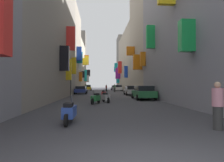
# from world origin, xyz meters

# --- Properties ---
(ground_plane) EXTENTS (140.00, 140.00, 0.00)m
(ground_plane) POSITION_xyz_m (0.00, 30.00, 0.00)
(ground_plane) COLOR #38383D
(building_left_mid_a) EXTENTS (7.07, 22.56, 20.33)m
(building_left_mid_a) POSITION_xyz_m (-7.99, 18.51, 10.16)
(building_left_mid_a) COLOR gray
(building_left_mid_a) RESTS_ON ground
(building_left_mid_b) EXTENTS (7.03, 10.82, 16.46)m
(building_left_mid_b) POSITION_xyz_m (-7.99, 35.19, 8.22)
(building_left_mid_b) COLOR #9E9384
(building_left_mid_b) RESTS_ON ground
(building_left_mid_c) EXTENTS (7.22, 13.37, 12.57)m
(building_left_mid_c) POSITION_xyz_m (-7.98, 47.30, 6.29)
(building_left_mid_c) COLOR #BCB29E
(building_left_mid_c) RESTS_ON ground
(building_left_far) EXTENTS (7.32, 6.03, 17.88)m
(building_left_far) POSITION_xyz_m (-7.99, 56.99, 8.93)
(building_left_far) COLOR slate
(building_left_far) RESTS_ON ground
(building_right_mid_a) EXTENTS (7.33, 11.09, 19.53)m
(building_right_mid_a) POSITION_xyz_m (7.99, 27.36, 9.76)
(building_right_mid_a) COLOR #9E9384
(building_right_mid_a) RESTS_ON ground
(building_right_mid_b) EXTENTS (7.34, 20.40, 14.16)m
(building_right_mid_b) POSITION_xyz_m (7.99, 43.12, 7.07)
(building_right_mid_b) COLOR #9E9384
(building_right_mid_b) RESTS_ON ground
(building_right_mid_c) EXTENTS (7.08, 6.69, 16.71)m
(building_right_mid_c) POSITION_xyz_m (7.99, 56.65, 8.35)
(building_right_mid_c) COLOR slate
(building_right_mid_c) RESTS_ON ground
(parked_car_grey) EXTENTS (1.95, 4.12, 1.36)m
(parked_car_grey) POSITION_xyz_m (3.63, 51.77, 0.72)
(parked_car_grey) COLOR slate
(parked_car_grey) RESTS_ON ground
(parked_car_yellow) EXTENTS (1.87, 4.35, 1.52)m
(parked_car_yellow) POSITION_xyz_m (-3.84, 48.18, 0.79)
(parked_car_yellow) COLOR gold
(parked_car_yellow) RESTS_ON ground
(parked_car_white) EXTENTS (1.91, 4.13, 1.49)m
(parked_car_white) POSITION_xyz_m (3.97, 44.55, 0.78)
(parked_car_white) COLOR white
(parked_car_white) RESTS_ON ground
(parked_car_green) EXTENTS (2.03, 4.18, 1.46)m
(parked_car_green) POSITION_xyz_m (3.84, 16.89, 0.77)
(parked_car_green) COLOR #236638
(parked_car_green) RESTS_ON ground
(parked_car_silver) EXTENTS (1.86, 3.93, 1.40)m
(parked_car_silver) POSITION_xyz_m (3.97, 25.54, 0.73)
(parked_car_silver) COLOR #B7B7BC
(parked_car_silver) RESTS_ON ground
(parked_car_blue) EXTENTS (2.02, 4.05, 1.32)m
(parked_car_blue) POSITION_xyz_m (-3.98, 29.67, 0.71)
(parked_car_blue) COLOR navy
(parked_car_blue) RESTS_ON ground
(scooter_green) EXTENTS (0.81, 1.86, 1.13)m
(scooter_green) POSITION_xyz_m (-1.19, 12.80, 0.46)
(scooter_green) COLOR #287F3D
(scooter_green) RESTS_ON ground
(scooter_silver) EXTENTS (0.73, 1.88, 1.13)m
(scooter_silver) POSITION_xyz_m (-0.32, 13.77, 0.46)
(scooter_silver) COLOR #ADADB2
(scooter_silver) RESTS_ON ground
(scooter_red) EXTENTS (0.55, 1.92, 1.13)m
(scooter_red) POSITION_xyz_m (-0.34, 20.56, 0.46)
(scooter_red) COLOR red
(scooter_red) RESTS_ON ground
(scooter_blue) EXTENTS (0.47, 1.90, 1.13)m
(scooter_blue) POSITION_xyz_m (-2.15, 4.85, 0.46)
(scooter_blue) COLOR #2D4CAD
(scooter_blue) RESTS_ON ground
(pedestrian_crossing) EXTENTS (0.47, 0.47, 1.68)m
(pedestrian_crossing) POSITION_xyz_m (3.21, 3.30, 0.84)
(pedestrian_crossing) COLOR #363636
(pedestrian_crossing) RESTS_ON ground
(pedestrian_near_left) EXTENTS (0.47, 0.47, 1.79)m
(pedestrian_near_left) POSITION_xyz_m (-3.45, 33.97, 0.89)
(pedestrian_near_left) COLOR #272727
(pedestrian_near_left) RESTS_ON ground
(pedestrian_near_right) EXTENTS (0.52, 0.52, 1.59)m
(pedestrian_near_right) POSITION_xyz_m (0.81, 40.82, 0.79)
(pedestrian_near_right) COLOR black
(pedestrian_near_right) RESTS_ON ground
(pedestrian_mid_street) EXTENTS (0.54, 0.54, 1.72)m
(pedestrian_mid_street) POSITION_xyz_m (2.42, 36.71, 0.86)
(pedestrian_mid_street) COLOR #282828
(pedestrian_mid_street) RESTS_ON ground
(traffic_light_near_corner) EXTENTS (0.26, 0.34, 4.00)m
(traffic_light_near_corner) POSITION_xyz_m (-4.60, 22.11, 2.74)
(traffic_light_near_corner) COLOR #2D2D2D
(traffic_light_near_corner) RESTS_ON ground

